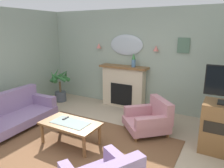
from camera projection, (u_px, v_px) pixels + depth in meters
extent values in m
cube|color=tan|center=(75.00, 157.00, 3.73)|extent=(6.60, 6.52, 0.10)
cube|color=#93A393|center=(139.00, 60.00, 5.76)|extent=(6.60, 0.10, 2.66)
cube|color=brown|center=(82.00, 149.00, 3.89)|extent=(3.20, 2.40, 0.01)
cube|color=beige|center=(124.00, 87.00, 5.94)|extent=(1.20, 0.28, 1.10)
cube|color=black|center=(122.00, 94.00, 5.90)|extent=(0.64, 0.12, 0.60)
cube|color=brown|center=(124.00, 67.00, 5.78)|extent=(1.36, 0.36, 0.06)
cylinder|color=#4C7093|center=(133.00, 63.00, 5.59)|extent=(0.11, 0.11, 0.20)
cone|color=#38753D|center=(134.00, 56.00, 5.54)|extent=(0.10, 0.10, 0.16)
ellipsoid|color=#B2BCC6|center=(126.00, 45.00, 5.76)|extent=(0.96, 0.06, 0.56)
cone|color=#D17066|center=(99.00, 46.00, 6.13)|extent=(0.14, 0.14, 0.14)
cone|color=#D17066|center=(156.00, 48.00, 5.33)|extent=(0.14, 0.14, 0.14)
cube|color=#4C6B56|center=(184.00, 45.00, 5.05)|extent=(0.28, 0.03, 0.36)
cube|color=brown|center=(70.00, 124.00, 3.96)|extent=(1.10, 0.60, 0.04)
cube|color=#8C9E99|center=(70.00, 122.00, 3.95)|extent=(0.72, 0.36, 0.01)
cylinder|color=brown|center=(43.00, 134.00, 4.04)|extent=(0.06, 0.06, 0.40)
cylinder|color=brown|center=(84.00, 147.00, 3.58)|extent=(0.06, 0.06, 0.40)
cylinder|color=brown|center=(60.00, 124.00, 4.44)|extent=(0.06, 0.06, 0.40)
cylinder|color=brown|center=(100.00, 135.00, 3.98)|extent=(0.06, 0.06, 0.40)
cube|color=black|center=(66.00, 118.00, 4.12)|extent=(0.04, 0.16, 0.02)
cube|color=gray|center=(18.00, 119.00, 4.73)|extent=(0.92, 1.74, 0.18)
cube|color=gray|center=(5.00, 102.00, 4.80)|extent=(0.26, 1.71, 0.48)
cube|color=gray|center=(43.00, 100.00, 5.35)|extent=(0.76, 0.19, 0.24)
cylinder|color=brown|center=(54.00, 115.00, 5.28)|extent=(0.07, 0.07, 0.10)
cylinder|color=brown|center=(34.00, 111.00, 5.58)|extent=(0.07, 0.07, 0.10)
cube|color=gray|center=(121.00, 165.00, 2.83)|extent=(0.70, 0.47, 0.22)
cube|color=#B77A84|center=(146.00, 124.00, 4.48)|extent=(1.13, 1.13, 0.16)
cube|color=#B77A84|center=(161.00, 109.00, 4.49)|extent=(0.67, 0.69, 0.45)
cube|color=#B77A84|center=(140.00, 110.00, 4.76)|extent=(0.62, 0.60, 0.22)
cube|color=#B77A84|center=(153.00, 123.00, 4.12)|extent=(0.62, 0.60, 0.22)
cylinder|color=brown|center=(125.00, 125.00, 4.75)|extent=(0.06, 0.06, 0.10)
cylinder|color=brown|center=(136.00, 140.00, 4.12)|extent=(0.06, 0.06, 0.10)
cylinder|color=brown|center=(153.00, 122.00, 4.92)|extent=(0.06, 0.06, 0.10)
cylinder|color=brown|center=(168.00, 135.00, 4.28)|extent=(0.06, 0.06, 0.10)
cylinder|color=#474C56|center=(61.00, 96.00, 6.46)|extent=(0.33, 0.33, 0.29)
cylinder|color=brown|center=(60.00, 87.00, 6.39)|extent=(0.06, 0.06, 0.31)
cone|color=#2D6633|center=(64.00, 77.00, 6.20)|extent=(0.18, 0.46, 0.37)
cone|color=#2D6633|center=(66.00, 75.00, 6.37)|extent=(0.41, 0.36, 0.42)
cone|color=#2D6633|center=(62.00, 74.00, 6.48)|extent=(0.47, 0.28, 0.36)
cone|color=#2D6633|center=(55.00, 75.00, 6.40)|extent=(0.16, 0.41, 0.43)
cone|color=#2D6633|center=(53.00, 76.00, 6.20)|extent=(0.47, 0.33, 0.34)
cone|color=#2D6633|center=(58.00, 77.00, 6.12)|extent=(0.46, 0.37, 0.33)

